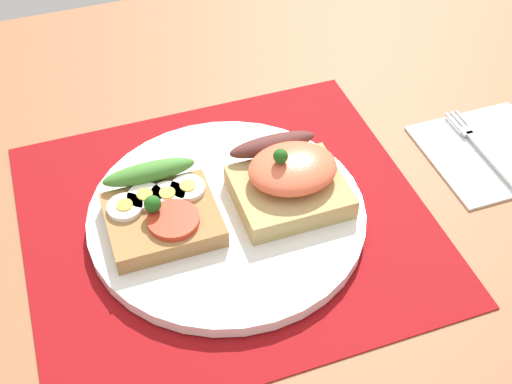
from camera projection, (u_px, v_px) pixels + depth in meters
ground_plane at (228, 232)px, 66.42cm from camera, size 120.00×90.00×3.20cm
placemat at (227, 220)px, 65.17cm from camera, size 38.57×35.28×0.30cm
plate at (227, 215)px, 64.61cm from camera, size 26.76×26.76×1.26cm
sandwich_egg_tomato at (161, 211)px, 62.18cm from camera, size 10.21×10.28×4.09cm
sandwich_salmon at (289, 179)px, 64.01cm from camera, size 10.52×10.42×6.14cm
napkin at (491, 152)px, 71.82cm from camera, size 13.54×13.36×0.60cm
fork at (484, 150)px, 71.37cm from camera, size 1.62×14.55×0.32cm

